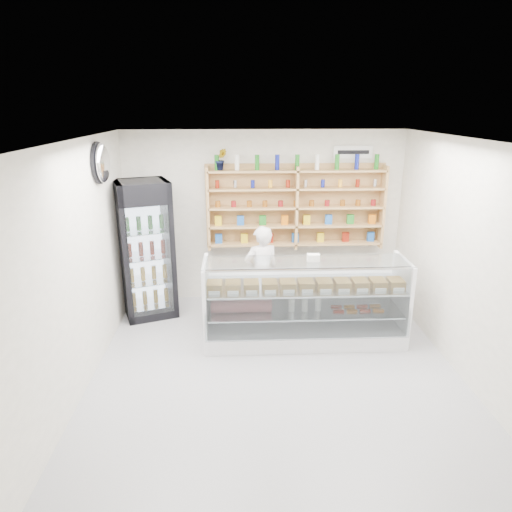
{
  "coord_description": "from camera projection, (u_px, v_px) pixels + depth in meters",
  "views": [
    {
      "loc": [
        -0.47,
        -4.8,
        3.15
      ],
      "look_at": [
        -0.21,
        0.9,
        1.26
      ],
      "focal_mm": 32.0,
      "sensor_mm": 36.0,
      "label": 1
    }
  ],
  "objects": [
    {
      "name": "security_mirror",
      "position": [
        102.0,
        163.0,
        5.84
      ],
      "size": [
        0.15,
        0.5,
        0.5
      ],
      "primitive_type": "ellipsoid",
      "color": "silver",
      "rests_on": "left_wall"
    },
    {
      "name": "drinks_cooler",
      "position": [
        146.0,
        249.0,
        6.97
      ],
      "size": [
        0.96,
        0.95,
        2.11
      ],
      "rotation": [
        0.0,
        0.0,
        0.34
      ],
      "color": "black",
      "rests_on": "floor"
    },
    {
      "name": "room",
      "position": [
        278.0,
        269.0,
        5.13
      ],
      "size": [
        5.0,
        5.0,
        5.0
      ],
      "color": "#A09FA4",
      "rests_on": "ground"
    },
    {
      "name": "potted_plant",
      "position": [
        221.0,
        159.0,
        7.01
      ],
      "size": [
        0.2,
        0.18,
        0.33
      ],
      "primitive_type": "imported",
      "rotation": [
        0.0,
        0.0,
        0.17
      ],
      "color": "#1E6626",
      "rests_on": "wall_shelving"
    },
    {
      "name": "wall_sign",
      "position": [
        353.0,
        152.0,
        7.2
      ],
      "size": [
        0.62,
        0.03,
        0.2
      ],
      "primitive_type": "cube",
      "color": "white",
      "rests_on": "back_wall"
    },
    {
      "name": "display_counter",
      "position": [
        304.0,
        318.0,
        6.36
      ],
      "size": [
        2.74,
        0.82,
        1.19
      ],
      "color": "white",
      "rests_on": "floor"
    },
    {
      "name": "shop_worker",
      "position": [
        261.0,
        274.0,
        6.85
      ],
      "size": [
        0.62,
        0.5,
        1.49
      ],
      "primitive_type": "imported",
      "rotation": [
        0.0,
        0.0,
        3.44
      ],
      "color": "silver",
      "rests_on": "floor"
    },
    {
      "name": "wall_shelving",
      "position": [
        296.0,
        208.0,
        7.31
      ],
      "size": [
        2.84,
        0.28,
        1.33
      ],
      "color": "tan",
      "rests_on": "back_wall"
    }
  ]
}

